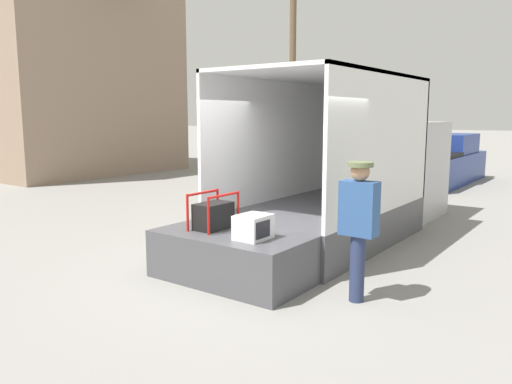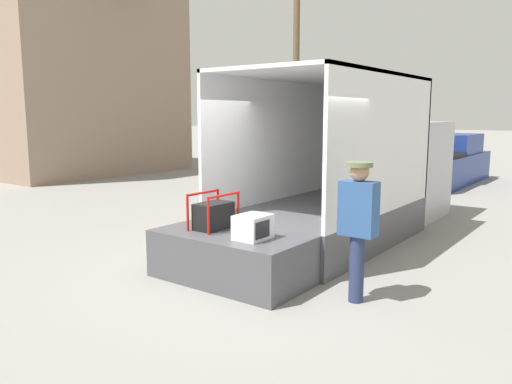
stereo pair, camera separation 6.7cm
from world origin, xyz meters
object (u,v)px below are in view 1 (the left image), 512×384
portable_generator (214,215)px  utility_pole (293,53)px  box_truck (363,181)px  pickup_truck_blue (439,163)px  worker_person (359,217)px  microwave (253,227)px

portable_generator → utility_pole: (13.25, 7.00, 4.02)m
box_truck → utility_pole: utility_pole is taller
portable_generator → pickup_truck_blue: 12.10m
box_truck → pickup_truck_blue: size_ratio=1.19×
worker_person → pickup_truck_blue: worker_person is taller
worker_person → box_truck: bearing=23.3°
microwave → utility_pole: utility_pole is taller
box_truck → microwave: size_ratio=13.58×
utility_pole → box_truck: bearing=-140.7°
portable_generator → worker_person: 2.12m
microwave → utility_pole: 16.04m
box_truck → microwave: box_truck is taller
portable_generator → worker_person: bearing=-84.2°
pickup_truck_blue → worker_person: bearing=-168.2°
box_truck → microwave: 4.42m
microwave → box_truck: bearing=5.7°
box_truck → utility_pole: bearing=39.3°
portable_generator → pickup_truck_blue: size_ratio=0.13×
microwave → portable_generator: portable_generator is taller
box_truck → portable_generator: (-4.23, 0.37, -0.06)m
microwave → utility_pole: size_ratio=0.05×
portable_generator → pickup_truck_blue: (12.10, 0.39, -0.18)m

